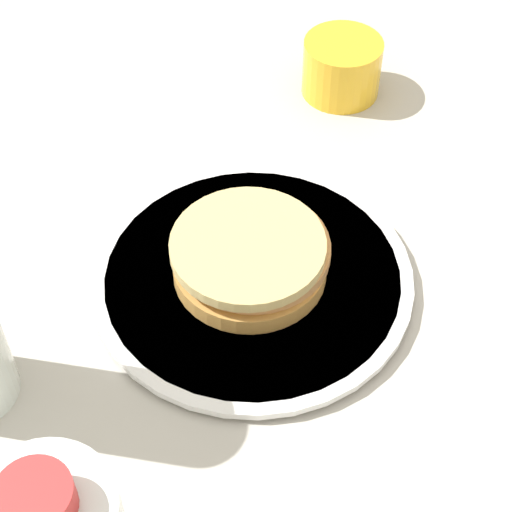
% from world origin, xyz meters
% --- Properties ---
extents(ground_plane, '(4.00, 4.00, 0.00)m').
position_xyz_m(ground_plane, '(0.00, 0.00, 0.00)').
color(ground_plane, '#BCB7AD').
extents(plate, '(0.28, 0.28, 0.01)m').
position_xyz_m(plate, '(-0.01, 0.00, 0.01)').
color(plate, white).
rests_on(plate, ground_plane).
extents(pancake_stack, '(0.14, 0.14, 0.04)m').
position_xyz_m(pancake_stack, '(-0.02, 0.00, 0.03)').
color(pancake_stack, '#CB9144').
rests_on(pancake_stack, plate).
extents(juice_glass, '(0.08, 0.08, 0.06)m').
position_xyz_m(juice_glass, '(-0.13, 0.26, 0.03)').
color(juice_glass, yellow).
rests_on(juice_glass, ground_plane).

